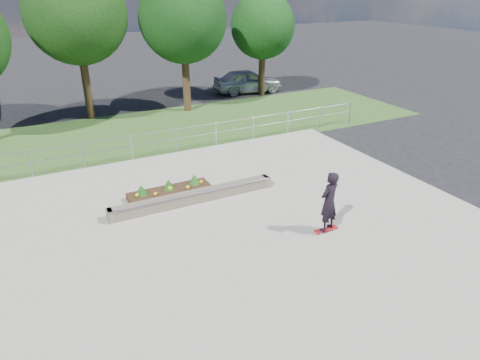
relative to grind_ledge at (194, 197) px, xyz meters
name	(u,v)px	position (x,y,z in m)	size (l,w,h in m)	color
ground	(256,231)	(1.06, -2.58, -0.26)	(120.00, 120.00, 0.00)	black
grass_verge	(154,131)	(1.06, 8.42, -0.25)	(30.00, 8.00, 0.02)	#2D4F1F
concrete_slab	(256,230)	(1.06, -2.58, -0.23)	(15.00, 15.00, 0.06)	gray
fence	(176,137)	(1.06, 4.92, 0.51)	(20.06, 0.06, 1.20)	#9C9FA5
tree_mid_left	(76,14)	(-1.44, 12.42, 5.34)	(5.25, 5.25, 8.25)	#312113
tree_mid_right	(183,19)	(4.06, 11.42, 4.97)	(4.90, 4.90, 7.70)	#352215
tree_far_right	(263,26)	(10.06, 12.92, 4.21)	(4.20, 4.20, 6.60)	#2F2112
grind_ledge	(194,197)	(0.00, 0.00, 0.00)	(6.00, 0.44, 0.43)	brown
planter_bed	(171,192)	(-0.60, 0.74, -0.02)	(3.00, 1.20, 0.61)	black
skateboarder	(329,202)	(2.94, -3.69, 0.83)	(0.81, 0.64, 2.01)	silver
parked_car	(248,81)	(9.51, 13.91, 0.55)	(1.92, 4.77, 1.63)	#A3A7AD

